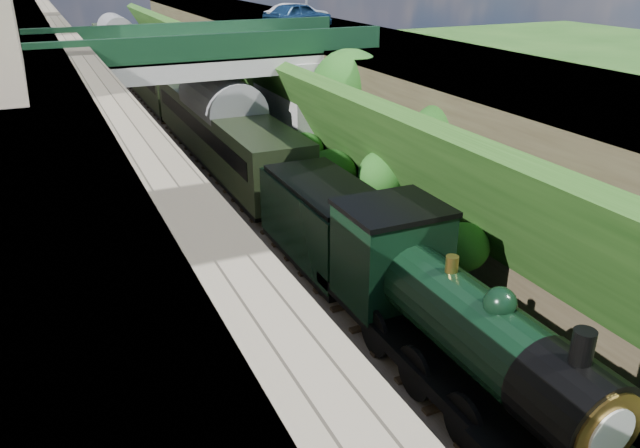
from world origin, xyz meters
The scene contains 15 objects.
trackbed centered at (0.00, 20.00, 0.10)m, with size 10.00×90.00×0.20m, color #473F38.
retaining_wall centered at (-5.50, 20.00, 3.50)m, with size 1.00×90.00×7.00m, color #756B56.
street_plateau_right centered at (9.50, 20.00, 3.12)m, with size 8.00×90.00×6.25m, color #262628.
embankment_slope centered at (4.91, 17.21, 2.62)m, with size 4.79×90.00×6.44m.
track_left centered at (-2.00, 20.00, 0.25)m, with size 2.50×90.00×0.20m.
track_right centered at (1.20, 20.00, 0.25)m, with size 2.50×90.00×0.20m.
road_bridge centered at (0.94, 24.00, 4.08)m, with size 16.00×6.40×7.25m.
tree centered at (5.91, 19.04, 4.65)m, with size 3.60×3.80×6.60m.
car_blue centered at (8.07, 30.29, 7.05)m, with size 1.89×4.69×1.60m, color navy.
car_silver centered at (8.61, 31.70, 6.96)m, with size 1.50×4.31×1.42m, color silver.
locomotive centered at (1.20, 4.21, 1.89)m, with size 3.10×10.22×3.83m.
tender centered at (1.20, 11.57, 1.62)m, with size 2.70×6.00×3.05m.
coach_front centered at (1.20, 24.17, 2.05)m, with size 2.90×18.00×3.70m.
coach_middle centered at (1.20, 42.97, 2.05)m, with size 2.90×18.00×3.70m.
coach_rear centered at (1.20, 61.77, 2.05)m, with size 2.90×18.00×3.70m.
Camera 1 is at (-7.35, -6.58, 10.35)m, focal length 35.00 mm.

